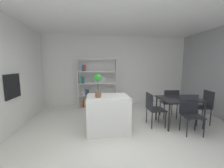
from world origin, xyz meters
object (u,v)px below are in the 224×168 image
object	(u,v)px
dining_chair_window_side	(204,104)
dining_chair_far	(170,101)
built_in_oven	(12,86)
open_bookshelf	(95,83)
kitchen_island	(108,114)
dining_table	(179,101)
potted_plant_on_island	(98,84)
dining_chair_island_side	(153,106)
dining_chair_near	(190,111)

from	to	relation	value
dining_chair_window_side	dining_chair_far	xyz separation A→B (m)	(-0.76, 0.47, -0.01)
built_in_oven	open_bookshelf	distance (m)	2.71
dining_chair_window_side	open_bookshelf	bearing A→B (deg)	-114.84
kitchen_island	dining_table	distance (m)	2.00
potted_plant_on_island	dining_chair_island_side	size ratio (longest dim) A/B	0.60
dining_chair_island_side	open_bookshelf	bearing A→B (deg)	39.34
potted_plant_on_island	dining_chair_window_side	size ratio (longest dim) A/B	0.58
dining_chair_near	dining_chair_far	world-z (taller)	dining_chair_near
kitchen_island	dining_chair_far	bearing A→B (deg)	17.00
dining_chair_window_side	dining_chair_island_side	world-z (taller)	dining_chair_window_side
built_in_oven	dining_chair_island_side	size ratio (longest dim) A/B	0.65
dining_chair_near	built_in_oven	bearing A→B (deg)	-179.50
dining_table	open_bookshelf	bearing A→B (deg)	140.04
potted_plant_on_island	dining_chair_window_side	xyz separation A→B (m)	(2.97, 0.23, -0.65)
kitchen_island	dining_chair_island_side	xyz separation A→B (m)	(1.23, 0.15, 0.09)
dining_chair_island_side	built_in_oven	bearing A→B (deg)	89.74
built_in_oven	kitchen_island	bearing A→B (deg)	-5.03
dining_chair_far	dining_chair_island_side	distance (m)	0.87
kitchen_island	dining_table	size ratio (longest dim) A/B	0.95
open_bookshelf	dining_chair_near	distance (m)	3.34
built_in_oven	dining_chair_far	distance (m)	4.30
dining_table	dining_chair_island_side	distance (m)	0.76
dining_table	dining_chair_window_side	size ratio (longest dim) A/B	1.14
dining_chair_window_side	dining_chair_near	distance (m)	0.86
open_bookshelf	built_in_oven	bearing A→B (deg)	-136.26
built_in_oven	kitchen_island	world-z (taller)	built_in_oven
open_bookshelf	dining_table	world-z (taller)	open_bookshelf
dining_chair_window_side	potted_plant_on_island	bearing A→B (deg)	-77.92
dining_table	dining_chair_far	size ratio (longest dim) A/B	1.18
dining_chair_near	dining_chair_island_side	distance (m)	0.89
potted_plant_on_island	dining_chair_near	bearing A→B (deg)	-5.25
open_bookshelf	dining_table	size ratio (longest dim) A/B	1.76
dining_chair_far	built_in_oven	bearing A→B (deg)	11.80
built_in_oven	dining_chair_island_side	xyz separation A→B (m)	(3.50, -0.05, -0.61)
built_in_oven	dining_table	distance (m)	4.28
dining_table	dining_chair_far	xyz separation A→B (m)	(-0.01, 0.46, -0.12)
potted_plant_on_island	dining_chair_far	size ratio (longest dim) A/B	0.60
open_bookshelf	dining_chair_far	bearing A→B (deg)	-32.72
built_in_oven	dining_chair_far	xyz separation A→B (m)	(4.24, 0.40, -0.60)
potted_plant_on_island	dining_chair_near	xyz separation A→B (m)	(2.23, -0.21, -0.67)
potted_plant_on_island	dining_chair_island_side	world-z (taller)	potted_plant_on_island
dining_table	dining_chair_near	world-z (taller)	dining_chair_near
built_in_oven	kitchen_island	distance (m)	2.39
built_in_oven	dining_table	size ratio (longest dim) A/B	0.55
potted_plant_on_island	dining_chair_far	world-z (taller)	potted_plant_on_island
built_in_oven	open_bookshelf	bearing A→B (deg)	43.74
open_bookshelf	dining_chair_far	size ratio (longest dim) A/B	2.09
kitchen_island	dining_chair_island_side	size ratio (longest dim) A/B	1.14
dining_chair_near	dining_chair_far	size ratio (longest dim) A/B	1.02
open_bookshelf	dining_chair_far	xyz separation A→B (m)	(2.29, -1.47, -0.40)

